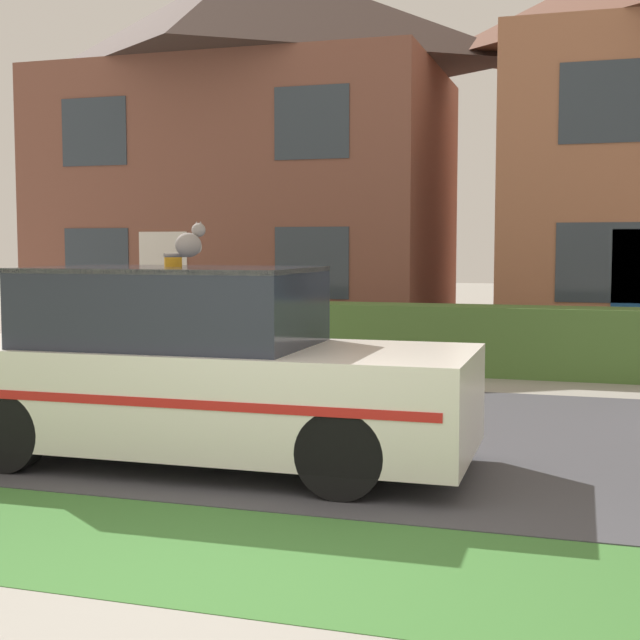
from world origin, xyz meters
TOP-DOWN VIEW (x-y plane):
  - ground_plane at (0.00, 0.00)m, footprint 80.00×80.00m
  - road_strip at (0.00, 4.09)m, footprint 28.00×5.51m
  - lawn_verge at (0.00, 0.50)m, footprint 28.00×1.67m
  - garden_hedge at (-1.18, 8.47)m, footprint 8.30×0.79m
  - police_car at (-1.25, 2.48)m, footprint 4.51×1.71m
  - cat at (-1.19, 2.30)m, footprint 0.31×0.28m
  - house_left at (-5.17, 13.83)m, footprint 8.42×5.75m

SIDE VIEW (x-z plane):
  - ground_plane at x=0.00m, z-range 0.00..0.00m
  - lawn_verge at x=0.00m, z-range 0.00..0.01m
  - road_strip at x=0.00m, z-range 0.00..0.01m
  - garden_hedge at x=-1.18m, z-range 0.00..0.98m
  - police_car at x=-1.25m, z-range -0.07..1.65m
  - cat at x=-1.19m, z-range 1.71..2.00m
  - house_left at x=-5.17m, z-range 0.08..8.01m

